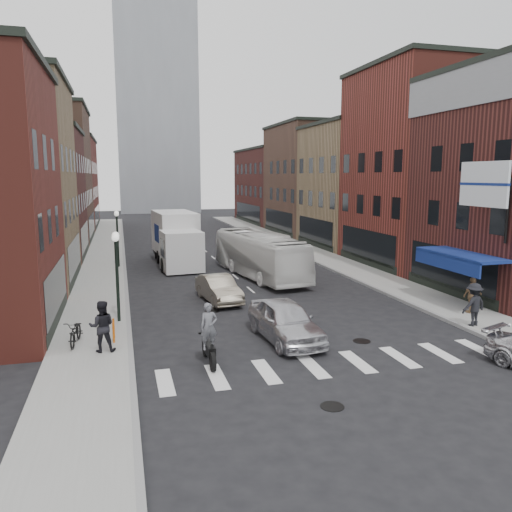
{
  "coord_description": "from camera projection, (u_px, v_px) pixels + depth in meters",
  "views": [
    {
      "loc": [
        -7.17,
        -18.42,
        6.57
      ],
      "look_at": [
        -0.43,
        6.27,
        2.44
      ],
      "focal_mm": 35.0,
      "sensor_mm": 36.0,
      "label": 1
    }
  ],
  "objects": [
    {
      "name": "motorcycle_rider",
      "position": [
        209.0,
        336.0,
        17.44
      ],
      "size": [
        0.62,
        2.18,
        2.22
      ],
      "rotation": [
        0.0,
        0.0,
        0.04
      ],
      "color": "black",
      "rests_on": "ground"
    },
    {
      "name": "bldg_right_mid_a",
      "position": [
        431.0,
        168.0,
        36.55
      ],
      "size": [
        10.3,
        10.2,
        14.3
      ],
      "color": "maroon",
      "rests_on": "ground"
    },
    {
      "name": "bldg_right_far_a",
      "position": [
        320.0,
        179.0,
        56.71
      ],
      "size": [
        10.3,
        12.2,
        12.3
      ],
      "color": "brown",
      "rests_on": "ground"
    },
    {
      "name": "parked_bicycle",
      "position": [
        76.0,
        332.0,
        19.18
      ],
      "size": [
        0.85,
        1.91,
        0.97
      ],
      "primitive_type": "imported",
      "rotation": [
        0.0,
        0.0,
        -0.11
      ],
      "color": "black",
      "rests_on": "sidewalk_left"
    },
    {
      "name": "bldg_left_mid_b",
      "position": [
        14.0,
        194.0,
        38.59
      ],
      "size": [
        10.3,
        10.2,
        10.3
      ],
      "color": "#4A1D1A",
      "rests_on": "ground"
    },
    {
      "name": "box_truck",
      "position": [
        177.0,
        239.0,
        36.94
      ],
      "size": [
        3.14,
        9.06,
        3.87
      ],
      "rotation": [
        0.0,
        0.0,
        0.07
      ],
      "color": "silver",
      "rests_on": "ground"
    },
    {
      "name": "bldg_right_far_b",
      "position": [
        282.0,
        186.0,
        70.2
      ],
      "size": [
        10.3,
        16.2,
        10.3
      ],
      "color": "#4A1D1A",
      "rests_on": "ground"
    },
    {
      "name": "sidewalk_right",
      "position": [
        307.0,
        251.0,
        43.6
      ],
      "size": [
        3.0,
        74.0,
        0.15
      ],
      "primitive_type": "cube",
      "color": "gray",
      "rests_on": "ground"
    },
    {
      "name": "bike_rack",
      "position": [
        114.0,
        330.0,
        19.63
      ],
      "size": [
        0.08,
        0.68,
        0.8
      ],
      "color": "#D8590C",
      "rests_on": "sidewalk_left"
    },
    {
      "name": "awning_blue",
      "position": [
        458.0,
        256.0,
        24.74
      ],
      "size": [
        1.8,
        5.0,
        0.78
      ],
      "color": "navy",
      "rests_on": "ground"
    },
    {
      "name": "sedan_left_near",
      "position": [
        285.0,
        320.0,
        20.04
      ],
      "size": [
        2.25,
        4.9,
        1.63
      ],
      "primitive_type": "imported",
      "rotation": [
        0.0,
        0.0,
        0.07
      ],
      "color": "silver",
      "rests_on": "ground"
    },
    {
      "name": "streetlamp_far",
      "position": [
        117.0,
        228.0,
        35.21
      ],
      "size": [
        0.32,
        1.22,
        4.11
      ],
      "color": "black",
      "rests_on": "ground"
    },
    {
      "name": "sidewalk_left",
      "position": [
        104.0,
        259.0,
        39.18
      ],
      "size": [
        3.0,
        74.0,
        0.15
      ],
      "primitive_type": "cube",
      "color": "gray",
      "rests_on": "ground"
    },
    {
      "name": "sedan_left_far",
      "position": [
        219.0,
        289.0,
        26.25
      ],
      "size": [
        1.96,
        4.32,
        1.37
      ],
      "primitive_type": "imported",
      "rotation": [
        0.0,
        0.0,
        0.12
      ],
      "color": "#A79C87",
      "rests_on": "ground"
    },
    {
      "name": "ped_right_b",
      "position": [
        473.0,
        295.0,
        23.48
      ],
      "size": [
        1.04,
        0.56,
        1.73
      ],
      "primitive_type": "imported",
      "rotation": [
        0.0,
        0.0,
        3.19
      ],
      "color": "olive",
      "rests_on": "sidewalk_right"
    },
    {
      "name": "bldg_right_mid_b",
      "position": [
        366.0,
        186.0,
        46.31
      ],
      "size": [
        10.3,
        10.2,
        11.3
      ],
      "color": "olive",
      "rests_on": "ground"
    },
    {
      "name": "curb_left",
      "position": [
        124.0,
        259.0,
        39.58
      ],
      "size": [
        0.2,
        74.0,
        0.16
      ],
      "primitive_type": "cube",
      "color": "gray",
      "rests_on": "ground"
    },
    {
      "name": "streetlamp_near",
      "position": [
        116.0,
        260.0,
        21.87
      ],
      "size": [
        0.32,
        1.22,
        4.11
      ],
      "color": "black",
      "rests_on": "ground"
    },
    {
      "name": "billboard_sign",
      "position": [
        485.0,
        186.0,
        22.18
      ],
      "size": [
        1.52,
        3.0,
        3.7
      ],
      "color": "black",
      "rests_on": "ground"
    },
    {
      "name": "ped_left_solo",
      "position": [
        102.0,
        326.0,
        18.29
      ],
      "size": [
        0.96,
        0.59,
        1.92
      ],
      "primitive_type": "imported",
      "rotation": [
        0.0,
        0.0,
        3.09
      ],
      "color": "black",
      "rests_on": "sidewalk_left"
    },
    {
      "name": "ground",
      "position": [
        306.0,
        338.0,
        20.45
      ],
      "size": [
        160.0,
        160.0,
        0.0
      ],
      "primitive_type": "plane",
      "color": "black",
      "rests_on": "ground"
    },
    {
      "name": "curb_right",
      "position": [
        291.0,
        252.0,
        43.22
      ],
      "size": [
        0.2,
        74.0,
        0.16
      ],
      "primitive_type": "cube",
      "color": "gray",
      "rests_on": "ground"
    },
    {
      "name": "crosswalk_stripes",
      "position": [
        337.0,
        364.0,
        17.59
      ],
      "size": [
        12.0,
        2.2,
        0.01
      ],
      "primitive_type": "cube",
      "color": "silver",
      "rests_on": "ground"
    },
    {
      "name": "ped_right_a",
      "position": [
        474.0,
        304.0,
        21.48
      ],
      "size": [
        1.3,
        0.83,
        1.87
      ],
      "primitive_type": "imported",
      "rotation": [
        0.0,
        0.0,
        3.34
      ],
      "color": "black",
      "rests_on": "sidewalk_right"
    },
    {
      "name": "bldg_left_far_b",
      "position": [
        54.0,
        183.0,
        62.32
      ],
      "size": [
        10.3,
        16.2,
        11.3
      ],
      "color": "maroon",
      "rests_on": "ground"
    },
    {
      "name": "distant_tower",
      "position": [
        155.0,
        73.0,
        90.76
      ],
      "size": [
        14.0,
        14.0,
        50.0
      ],
      "primitive_type": "cube",
      "color": "#9399A0",
      "rests_on": "ground"
    },
    {
      "name": "transit_bus",
      "position": [
        259.0,
        255.0,
        32.62
      ],
      "size": [
        3.89,
        10.76,
        2.93
      ],
      "primitive_type": "imported",
      "rotation": [
        0.0,
        0.0,
        0.14
      ],
      "color": "white",
      "rests_on": "ground"
    },
    {
      "name": "bldg_left_far_a",
      "position": [
        36.0,
        175.0,
        48.82
      ],
      "size": [
        10.3,
        12.2,
        13.3
      ],
      "color": "brown",
      "rests_on": "ground"
    }
  ]
}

